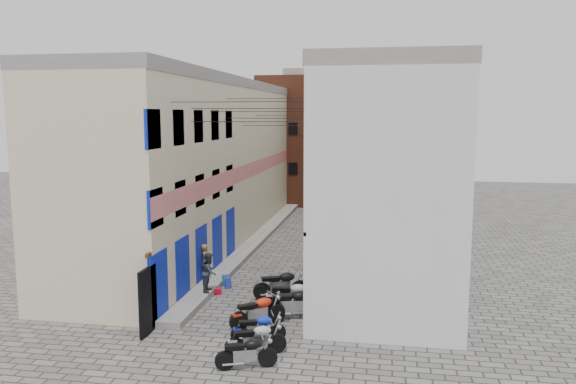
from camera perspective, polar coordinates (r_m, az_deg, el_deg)
The scene contains 21 objects.
ground at distance 18.91m, azimuth -6.21°, elevation -14.13°, with size 90.00×90.00×0.00m, color #575451.
plinth at distance 31.41m, azimuth -3.20°, elevation -4.90°, with size 0.90×26.00×0.25m, color gray.
building_left at distance 31.49m, azimuth -8.49°, elevation 3.11°, with size 5.10×27.00×9.00m.
building_right at distance 29.92m, azimuth 10.01°, elevation 2.85°, with size 5.94×26.00×9.00m.
building_far_brick_left at distance 45.40m, azimuth 1.15°, elevation 5.27°, with size 6.00×6.00×10.00m, color brown.
building_far_brick_right at distance 46.95m, azimuth 7.58°, elevation 4.07°, with size 5.00×6.00×8.00m, color brown.
building_far_concrete at distance 51.08m, azimuth 4.43°, elevation 6.10°, with size 8.00×5.00×11.00m, color gray.
far_shopfront at distance 42.71m, azimuth 3.21°, elevation -0.03°, with size 2.00×0.30×2.40m, color black.
overhead_wires at distance 24.95m, azimuth -1.52°, elevation 8.00°, with size 5.80×13.02×1.32m.
motorcycle_a at distance 16.33m, azimuth -4.27°, elevation -15.83°, with size 0.56×1.76×1.02m, color black, non-canonical shape.
motorcycle_b at distance 17.14m, azimuth -3.29°, elevation -14.55°, with size 0.59×1.86×1.07m, color #A9A9AE, non-canonical shape.
motorcycle_c at distance 18.02m, azimuth -3.03°, elevation -13.50°, with size 0.55×1.75×1.01m, color #0C24C1, non-canonical shape.
motorcycle_d at distance 19.19m, azimuth -3.08°, elevation -11.85°, with size 0.65×2.06×1.19m, color red, non-canonical shape.
motorcycle_e at distance 19.83m, azimuth 0.53°, elevation -11.13°, with size 0.66×2.10×1.22m, color black, non-canonical shape.
motorcycle_f at distance 20.66m, azimuth 0.43°, elevation -10.35°, with size 0.66×2.10×1.22m, color #ADADB1, non-canonical shape.
motorcycle_g at distance 21.88m, azimuth -0.71°, elevation -9.23°, with size 0.69×2.18×1.26m, color black, non-canonical shape.
person_a at distance 23.77m, azimuth -8.37°, elevation -7.01°, with size 0.54×0.36×1.49m, color #9B6038.
person_b at distance 22.18m, azimuth -8.00°, elevation -8.05°, with size 0.74×0.58×1.52m, color #2B3441.
water_jug_near at distance 23.44m, azimuth -6.14°, elevation -9.15°, with size 0.28×0.28×0.44m, color #263AC2.
water_jug_far at distance 23.85m, azimuth -6.40°, elevation -8.85°, with size 0.29×0.29×0.45m, color #226CAE.
red_crate at distance 22.76m, azimuth -7.28°, elevation -9.97°, with size 0.38×0.28×0.24m, color red.
Camera 1 is at (4.98, -16.81, 7.08)m, focal length 35.00 mm.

